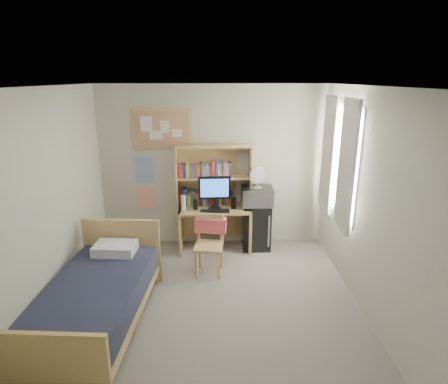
{
  "coord_description": "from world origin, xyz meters",
  "views": [
    {
      "loc": [
        0.06,
        -3.8,
        2.68
      ],
      "look_at": [
        0.17,
        1.2,
        1.15
      ],
      "focal_mm": 30.0,
      "sensor_mm": 36.0,
      "label": 1
    }
  ],
  "objects_px": {
    "mini_fridge": "(256,226)",
    "speaker_right": "(234,203)",
    "bed": "(96,305)",
    "desk_fan": "(258,178)",
    "monitor": "(214,193)",
    "bulletin_board": "(162,129)",
    "microwave": "(257,196)",
    "desk": "(215,228)",
    "desk_chair": "(209,246)",
    "speaker_left": "(195,205)"
  },
  "relations": [
    {
      "from": "microwave",
      "to": "bulletin_board",
      "type": "bearing_deg",
      "value": 169.87
    },
    {
      "from": "speaker_left",
      "to": "desk_fan",
      "type": "bearing_deg",
      "value": 2.93
    },
    {
      "from": "bulletin_board",
      "to": "mini_fridge",
      "type": "xyz_separation_m",
      "value": [
        1.49,
        -0.24,
        -1.54
      ]
    },
    {
      "from": "bed",
      "to": "desk_fan",
      "type": "distance_m",
      "value": 2.97
    },
    {
      "from": "bed",
      "to": "speaker_right",
      "type": "xyz_separation_m",
      "value": [
        1.61,
        1.94,
        0.53
      ]
    },
    {
      "from": "bed",
      "to": "speaker_right",
      "type": "relative_size",
      "value": 10.71
    },
    {
      "from": "speaker_left",
      "to": "bed",
      "type": "bearing_deg",
      "value": -120.88
    },
    {
      "from": "bulletin_board",
      "to": "desk_fan",
      "type": "height_order",
      "value": "bulletin_board"
    },
    {
      "from": "bulletin_board",
      "to": "monitor",
      "type": "height_order",
      "value": "bulletin_board"
    },
    {
      "from": "bed",
      "to": "speaker_right",
      "type": "distance_m",
      "value": 2.58
    },
    {
      "from": "mini_fridge",
      "to": "speaker_right",
      "type": "relative_size",
      "value": 4.05
    },
    {
      "from": "desk_chair",
      "to": "mini_fridge",
      "type": "relative_size",
      "value": 1.13
    },
    {
      "from": "bulletin_board",
      "to": "desk_chair",
      "type": "relative_size",
      "value": 1.1
    },
    {
      "from": "desk_chair",
      "to": "mini_fridge",
      "type": "distance_m",
      "value": 1.14
    },
    {
      "from": "desk",
      "to": "bed",
      "type": "distance_m",
      "value": 2.38
    },
    {
      "from": "desk_chair",
      "to": "speaker_left",
      "type": "height_order",
      "value": "speaker_left"
    },
    {
      "from": "microwave",
      "to": "desk_fan",
      "type": "relative_size",
      "value": 1.58
    },
    {
      "from": "speaker_right",
      "to": "microwave",
      "type": "bearing_deg",
      "value": 7.56
    },
    {
      "from": "bed",
      "to": "monitor",
      "type": "xyz_separation_m",
      "value": [
        1.31,
        1.92,
        0.7
      ]
    },
    {
      "from": "bulletin_board",
      "to": "monitor",
      "type": "xyz_separation_m",
      "value": [
        0.81,
        -0.35,
        -0.95
      ]
    },
    {
      "from": "bulletin_board",
      "to": "microwave",
      "type": "height_order",
      "value": "bulletin_board"
    },
    {
      "from": "mini_fridge",
      "to": "desk_fan",
      "type": "height_order",
      "value": "desk_fan"
    },
    {
      "from": "speaker_right",
      "to": "microwave",
      "type": "xyz_separation_m",
      "value": [
        0.37,
        0.07,
        0.09
      ]
    },
    {
      "from": "bulletin_board",
      "to": "microwave",
      "type": "distance_m",
      "value": 1.83
    },
    {
      "from": "bed",
      "to": "monitor",
      "type": "bearing_deg",
      "value": 59.58
    },
    {
      "from": "bulletin_board",
      "to": "desk",
      "type": "relative_size",
      "value": 0.83
    },
    {
      "from": "microwave",
      "to": "desk_fan",
      "type": "xyz_separation_m",
      "value": [
        0.0,
        0.0,
        0.29
      ]
    },
    {
      "from": "desk_fan",
      "to": "bulletin_board",
      "type": "bearing_deg",
      "value": 169.87
    },
    {
      "from": "mini_fridge",
      "to": "bed",
      "type": "distance_m",
      "value": 2.84
    },
    {
      "from": "speaker_left",
      "to": "microwave",
      "type": "bearing_deg",
      "value": 2.93
    },
    {
      "from": "speaker_left",
      "to": "desk_fan",
      "type": "distance_m",
      "value": 1.05
    },
    {
      "from": "bed",
      "to": "desk_fan",
      "type": "bearing_deg",
      "value": 49.21
    },
    {
      "from": "bulletin_board",
      "to": "speaker_left",
      "type": "xyz_separation_m",
      "value": [
        0.51,
        -0.36,
        -1.13
      ]
    },
    {
      "from": "mini_fridge",
      "to": "desk",
      "type": "bearing_deg",
      "value": -176.32
    },
    {
      "from": "desk_chair",
      "to": "microwave",
      "type": "distance_m",
      "value": 1.21
    },
    {
      "from": "speaker_right",
      "to": "desk_fan",
      "type": "xyz_separation_m",
      "value": [
        0.37,
        0.07,
        0.38
      ]
    },
    {
      "from": "mini_fridge",
      "to": "speaker_left",
      "type": "distance_m",
      "value": 1.06
    },
    {
      "from": "monitor",
      "to": "speaker_right",
      "type": "distance_m",
      "value": 0.35
    },
    {
      "from": "desk",
      "to": "speaker_left",
      "type": "bearing_deg",
      "value": -168.69
    },
    {
      "from": "mini_fridge",
      "to": "monitor",
      "type": "xyz_separation_m",
      "value": [
        -0.67,
        -0.1,
        0.6
      ]
    },
    {
      "from": "desk",
      "to": "monitor",
      "type": "distance_m",
      "value": 0.62
    },
    {
      "from": "desk_chair",
      "to": "speaker_left",
      "type": "relative_size",
      "value": 5.53
    },
    {
      "from": "bulletin_board",
      "to": "speaker_right",
      "type": "bearing_deg",
      "value": -16.65
    },
    {
      "from": "desk",
      "to": "microwave",
      "type": "xyz_separation_m",
      "value": [
        0.68,
        0.02,
        0.54
      ]
    },
    {
      "from": "microwave",
      "to": "mini_fridge",
      "type": "bearing_deg",
      "value": 90.0
    },
    {
      "from": "desk",
      "to": "monitor",
      "type": "height_order",
      "value": "monitor"
    },
    {
      "from": "mini_fridge",
      "to": "speaker_right",
      "type": "distance_m",
      "value": 0.57
    },
    {
      "from": "desk_chair",
      "to": "mini_fridge",
      "type": "height_order",
      "value": "desk_chair"
    },
    {
      "from": "speaker_left",
      "to": "desk_fan",
      "type": "height_order",
      "value": "desk_fan"
    },
    {
      "from": "bulletin_board",
      "to": "speaker_right",
      "type": "xyz_separation_m",
      "value": [
        1.11,
        -0.33,
        -1.12
      ]
    }
  ]
}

